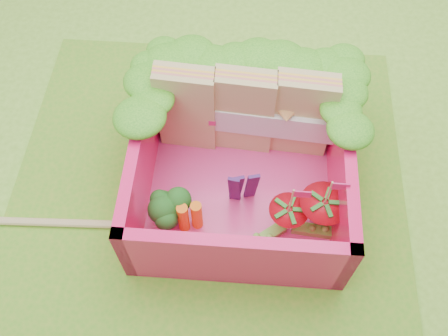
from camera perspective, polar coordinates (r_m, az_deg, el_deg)
ground at (r=3.36m, az=-1.79°, el=-2.53°), size 14.00×14.00×0.00m
placemat at (r=3.35m, az=-1.80°, el=-2.41°), size 2.60×2.60×0.03m
bento_floor at (r=3.31m, az=1.80°, el=-2.15°), size 1.30×1.30×0.05m
bento_box at (r=3.09m, az=1.93°, el=0.12°), size 1.30×1.30×0.55m
lettuce_ruffle at (r=3.12m, az=2.60°, el=10.94°), size 1.43×0.83×0.11m
sandwich_stack at (r=3.21m, az=2.41°, el=6.42°), size 1.21×0.26×0.66m
broccoli at (r=3.02m, az=-6.59°, el=-4.43°), size 0.34×0.34×0.26m
carrot_sticks at (r=3.04m, az=-3.91°, el=-5.56°), size 0.15×0.10×0.26m
purple_wedges at (r=3.06m, az=1.94°, el=-2.26°), size 0.18×0.06×0.38m
strawberry_left at (r=3.06m, az=7.21°, el=-5.72°), size 0.24×0.24×0.48m
strawberry_right at (r=3.08m, az=11.01°, el=-5.14°), size 0.29×0.29×0.53m
snap_peas at (r=3.17m, az=8.61°, el=-6.09°), size 0.65×0.51×0.05m
chopsticks at (r=3.38m, az=-19.41°, el=-5.89°), size 2.32×0.14×0.04m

